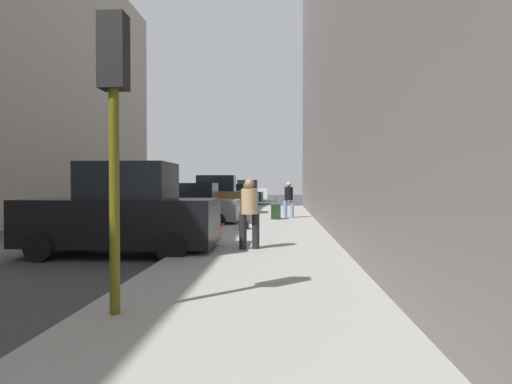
% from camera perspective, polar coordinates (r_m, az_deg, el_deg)
% --- Properties ---
extents(ground_plane, '(120.00, 120.00, 0.00)m').
position_cam_1_polar(ground_plane, '(12.30, -28.46, -7.10)').
color(ground_plane, '#38383A').
extents(sidewalk, '(4.00, 40.00, 0.15)m').
position_cam_1_polar(sidewalk, '(10.43, 0.94, -8.00)').
color(sidewalk, gray).
rests_on(sidewalk, ground_plane).
extents(parked_black_suv, '(4.63, 2.11, 2.25)m').
position_cam_1_polar(parked_black_suv, '(10.21, -18.49, -2.83)').
color(parked_black_suv, black).
rests_on(parked_black_suv, ground_plane).
extents(parked_gray_coupe, '(4.22, 2.09, 1.79)m').
position_cam_1_polar(parked_gray_coupe, '(16.74, -9.54, -1.95)').
color(parked_gray_coupe, slate).
rests_on(parked_gray_coupe, ground_plane).
extents(parked_bronze_suv, '(4.66, 2.19, 2.25)m').
position_cam_1_polar(parked_bronze_suv, '(22.57, -6.03, -0.72)').
color(parked_bronze_suv, brown).
rests_on(parked_bronze_suv, ground_plane).
extents(parked_blue_sedan, '(4.25, 2.15, 1.79)m').
position_cam_1_polar(parked_blue_sedan, '(29.06, -3.81, -0.70)').
color(parked_blue_sedan, navy).
rests_on(parked_blue_sedan, ground_plane).
extents(parked_dark_green_sedan, '(4.26, 2.17, 1.79)m').
position_cam_1_polar(parked_dark_green_sedan, '(35.88, -2.34, -0.38)').
color(parked_dark_green_sedan, '#193828').
rests_on(parked_dark_green_sedan, ground_plane).
extents(parked_white_van, '(4.65, 2.16, 2.25)m').
position_cam_1_polar(parked_white_van, '(42.03, -1.43, 0.07)').
color(parked_white_van, silver).
rests_on(parked_white_van, ground_plane).
extents(fire_hydrant, '(0.42, 0.22, 0.70)m').
position_cam_1_polar(fire_hydrant, '(12.68, -5.59, -4.48)').
color(fire_hydrant, red).
rests_on(fire_hydrant, sidewalk).
extents(traffic_light, '(0.32, 0.32, 3.60)m').
position_cam_1_polar(traffic_light, '(5.20, -19.62, 12.62)').
color(traffic_light, '#514C0F').
rests_on(traffic_light, sidewalk).
extents(pedestrian_in_jeans, '(0.52, 0.47, 1.71)m').
position_cam_1_polar(pedestrian_in_jeans, '(19.07, 4.70, -0.82)').
color(pedestrian_in_jeans, '#728CB2').
rests_on(pedestrian_in_jeans, sidewalk).
extents(pedestrian_in_tan_coat, '(0.53, 0.49, 1.71)m').
position_cam_1_polar(pedestrian_in_tan_coat, '(9.72, -0.96, -2.55)').
color(pedestrian_in_tan_coat, black).
rests_on(pedestrian_in_tan_coat, sidewalk).
extents(rolling_suitcase, '(0.44, 0.61, 1.04)m').
position_cam_1_polar(rolling_suitcase, '(18.31, 2.86, -2.81)').
color(rolling_suitcase, black).
rests_on(rolling_suitcase, sidewalk).
extents(duffel_bag, '(0.32, 0.44, 0.28)m').
position_cam_1_polar(duffel_bag, '(14.19, -1.74, -4.73)').
color(duffel_bag, black).
rests_on(duffel_bag, sidewalk).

